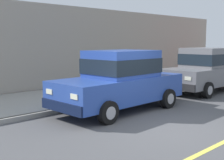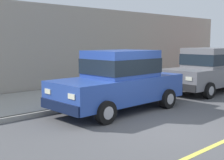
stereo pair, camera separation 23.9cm
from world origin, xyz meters
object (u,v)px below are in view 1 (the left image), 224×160
Objects in this scene: car_grey_sedan at (206,69)px; dog_grey at (104,86)px; car_blue_sedan at (120,80)px; fire_hydrant at (153,81)px.

car_grey_sedan reaches higher than dog_grey.
car_blue_sedan is at bearing -30.30° from dog_grey.
car_grey_sedan is (0.02, 5.35, 0.00)m from car_blue_sedan.
car_blue_sedan is at bearing -67.14° from fire_hydrant.
car_grey_sedan is 4.67m from dog_grey.
car_grey_sedan reaches higher than fire_hydrant.
car_blue_sedan is 2.62m from dog_grey.
car_grey_sedan is 6.28× the size of dog_grey.
car_grey_sedan is at bearing 89.83° from car_blue_sedan.
dog_grey is 2.36m from fire_hydrant.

